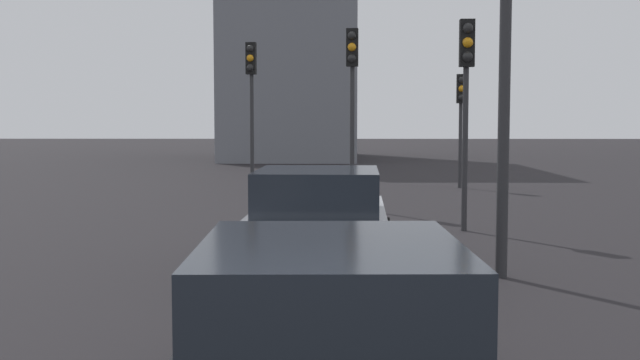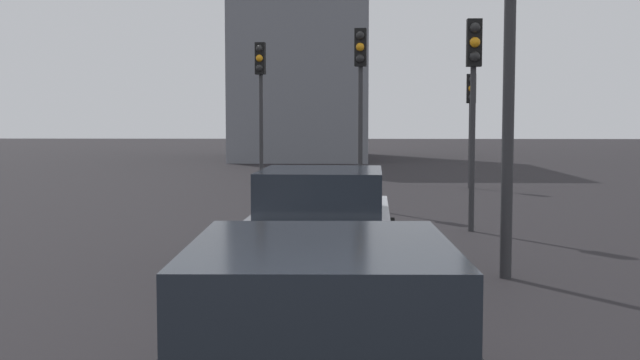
# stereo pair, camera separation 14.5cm
# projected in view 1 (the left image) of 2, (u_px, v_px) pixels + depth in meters

# --- Properties ---
(car_silver_lead) EXTENTS (4.53, 2.22, 1.50)m
(car_silver_lead) POSITION_uv_depth(u_px,v_px,m) (318.00, 224.00, 11.23)
(car_silver_lead) COLOR #A8AAB2
(car_silver_lead) RESTS_ON ground_plane
(car_black_second) EXTENTS (4.57, 2.11, 1.45)m
(car_black_second) POSITION_uv_depth(u_px,v_px,m) (330.00, 353.00, 5.13)
(car_black_second) COLOR black
(car_black_second) RESTS_ON ground_plane
(traffic_light_near_left) EXTENTS (0.32, 0.29, 3.55)m
(traffic_light_near_left) POSITION_uv_depth(u_px,v_px,m) (461.00, 106.00, 24.89)
(traffic_light_near_left) COLOR #2D2D30
(traffic_light_near_left) RESTS_ON ground_plane
(traffic_light_near_right) EXTENTS (0.32, 0.30, 4.33)m
(traffic_light_near_right) POSITION_uv_depth(u_px,v_px,m) (352.00, 80.00, 19.19)
(traffic_light_near_right) COLOR #2D2D30
(traffic_light_near_right) RESTS_ON ground_plane
(traffic_light_far_left) EXTENTS (0.32, 0.28, 4.08)m
(traffic_light_far_left) POSITION_uv_depth(u_px,v_px,m) (466.00, 80.00, 15.35)
(traffic_light_far_left) COLOR #2D2D30
(traffic_light_far_left) RESTS_ON ground_plane
(traffic_light_far_right) EXTENTS (0.33, 0.30, 4.33)m
(traffic_light_far_right) POSITION_uv_depth(u_px,v_px,m) (251.00, 86.00, 22.74)
(traffic_light_far_right) COLOR #2D2D30
(traffic_light_far_right) RESTS_ON ground_plane
(street_lamp_kerbside) EXTENTS (0.56, 0.36, 6.29)m
(street_lamp_kerbside) POSITION_uv_depth(u_px,v_px,m) (506.00, 1.00, 10.80)
(street_lamp_kerbside) COLOR #2D2D30
(street_lamp_kerbside) RESTS_ON ground_plane
(building_facade_left) EXTENTS (10.78, 6.81, 15.42)m
(building_facade_left) POSITION_uv_depth(u_px,v_px,m) (291.00, 15.00, 43.03)
(building_facade_left) COLOR slate
(building_facade_left) RESTS_ON ground_plane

